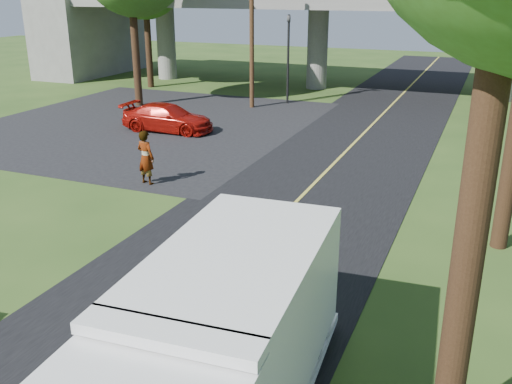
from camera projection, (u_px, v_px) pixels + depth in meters
The scene contains 9 objects.
road at pixel (296, 203), 18.72m from camera, with size 7.00×90.00×0.02m, color black.
parking_lot at pixel (145, 123), 29.65m from camera, with size 16.00×18.00×0.01m, color black.
lane_line at pixel (296, 202), 18.72m from camera, with size 0.12×90.00×0.01m, color gold.
overpass at pixel (409, 23), 36.29m from camera, with size 54.00×10.00×7.30m.
traffic_signal at pixel (288, 50), 33.71m from camera, with size 0.18×0.22×5.20m.
utility_pole at pixel (252, 27), 32.04m from camera, with size 1.60×0.26×9.00m.
step_van at pixel (220, 347), 8.67m from camera, with size 2.92×6.88×2.82m.
red_sedan at pixel (168, 118), 27.88m from camera, with size 1.86×4.58×1.33m, color #980F09.
pedestrian at pixel (146, 158), 20.24m from camera, with size 0.72×0.47×1.97m, color gray.
Camera 1 is at (5.52, -6.65, 6.69)m, focal length 40.00 mm.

